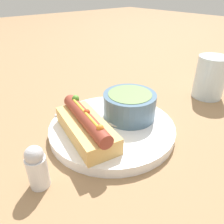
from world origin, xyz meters
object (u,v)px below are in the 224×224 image
drinking_glass (210,77)px  salt_shaker (37,167)px  spoon (110,122)px  hot_dog (86,126)px  soup_bowl (131,105)px

drinking_glass → salt_shaker: bearing=-90.5°
spoon → drinking_glass: (0.04, 0.31, 0.03)m
salt_shaker → hot_dog: bearing=108.4°
hot_dog → soup_bowl: 0.11m
soup_bowl → spoon: size_ratio=0.79×
spoon → salt_shaker: salt_shaker is taller
hot_dog → salt_shaker: (0.04, -0.11, -0.01)m
spoon → drinking_glass: 0.31m
hot_dog → salt_shaker: 0.12m
drinking_glass → salt_shaker: size_ratio=1.49×
soup_bowl → spoon: 0.06m
spoon → salt_shaker: 0.17m
spoon → soup_bowl: bearing=44.2°
hot_dog → salt_shaker: size_ratio=2.25×
drinking_glass → salt_shaker: (-0.00, -0.47, -0.02)m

